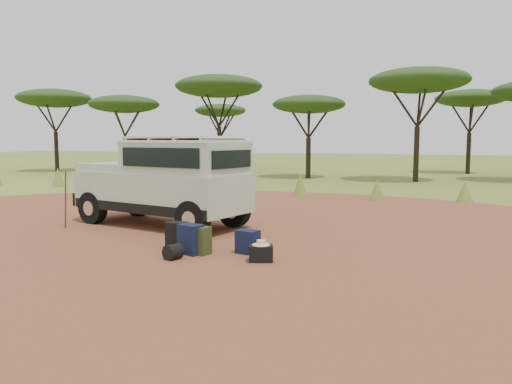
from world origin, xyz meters
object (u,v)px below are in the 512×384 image
(backpack_olive, at_px, (200,240))
(backpack_navy, at_px, (191,239))
(safari_vehicle, at_px, (166,183))
(walking_staff, at_px, (66,200))
(hard_case, at_px, (261,253))
(duffel_navy, at_px, (248,242))
(backpack_black, at_px, (177,235))

(backpack_olive, bearing_deg, backpack_navy, -149.50)
(safari_vehicle, bearing_deg, backpack_olive, -36.41)
(walking_staff, bearing_deg, hard_case, -66.55)
(walking_staff, bearing_deg, duffel_navy, -62.44)
(backpack_olive, height_order, hard_case, backpack_olive)
(backpack_black, bearing_deg, duffel_navy, -0.01)
(backpack_black, distance_m, hard_case, 2.05)
(backpack_navy, bearing_deg, safari_vehicle, 145.87)
(backpack_olive, xyz_separation_m, hard_case, (1.33, -0.15, -0.12))
(backpack_black, xyz_separation_m, backpack_navy, (0.51, -0.36, 0.02))
(safari_vehicle, distance_m, backpack_navy, 3.53)
(backpack_navy, distance_m, hard_case, 1.50)
(safari_vehicle, bearing_deg, duffel_navy, -22.94)
(duffel_navy, distance_m, hard_case, 0.71)
(walking_staff, xyz_separation_m, hard_case, (5.75, -1.57, -0.58))
(safari_vehicle, distance_m, hard_case, 4.66)
(safari_vehicle, distance_m, walking_staff, 2.52)
(backpack_black, bearing_deg, hard_case, -15.47)
(duffel_navy, bearing_deg, backpack_navy, -145.23)
(walking_staff, xyz_separation_m, backpack_olive, (4.42, -1.42, -0.46))
(backpack_black, relative_size, backpack_olive, 1.00)
(backpack_navy, xyz_separation_m, duffel_navy, (1.03, 0.43, -0.06))
(walking_staff, height_order, duffel_navy, walking_staff)
(safari_vehicle, distance_m, duffel_navy, 3.97)
(backpack_black, xyz_separation_m, duffel_navy, (1.53, 0.06, -0.04))
(safari_vehicle, height_order, hard_case, safari_vehicle)
(safari_vehicle, height_order, backpack_olive, safari_vehicle)
(duffel_navy, relative_size, hard_case, 1.07)
(walking_staff, distance_m, hard_case, 5.99)
(backpack_black, distance_m, duffel_navy, 1.54)
(walking_staff, relative_size, duffel_navy, 3.20)
(duffel_navy, bearing_deg, backpack_black, -165.41)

